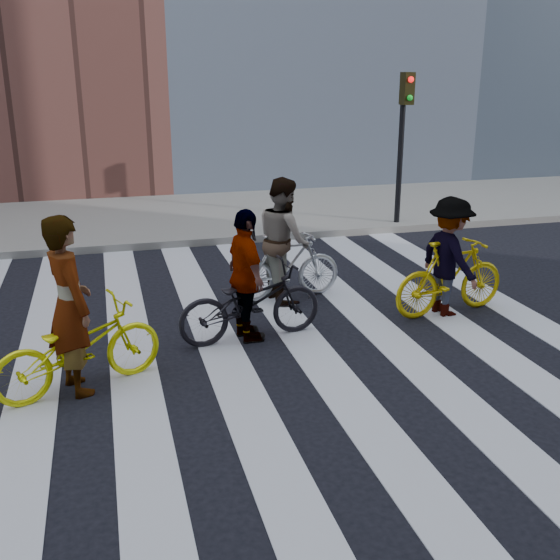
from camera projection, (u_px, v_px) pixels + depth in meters
name	position (u px, v px, depth m)	size (l,w,h in m)	color
ground	(262.00, 342.00, 8.51)	(100.00, 100.00, 0.00)	black
sidewalk_far	(186.00, 217.00, 15.37)	(100.00, 5.00, 0.15)	gray
zebra_crosswalk	(262.00, 342.00, 8.51)	(8.25, 10.00, 0.01)	silver
traffic_signal	(404.00, 124.00, 13.79)	(0.22, 0.42, 3.33)	black
bike_yellow_left	(79.00, 348.00, 7.13)	(0.66, 1.89, 0.99)	#F1F60D
bike_silver_mid	(287.00, 266.00, 9.99)	(0.49, 1.72, 1.04)	#B2B6BC
bike_yellow_right	(451.00, 277.00, 9.36)	(0.52, 1.83, 1.10)	#DBBB0C
bike_dark_rear	(250.00, 302.00, 8.47)	(0.67, 1.93, 1.02)	black
rider_left	(69.00, 306.00, 6.97)	(0.72, 0.47, 1.98)	slate
rider_mid	(284.00, 240.00, 9.85)	(0.91, 0.71, 1.88)	slate
rider_right	(449.00, 257.00, 9.25)	(1.10, 0.63, 1.71)	slate
rider_rear	(246.00, 276.00, 8.35)	(1.02, 0.42, 1.74)	slate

